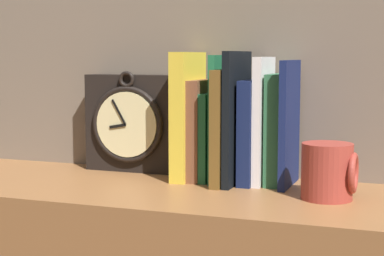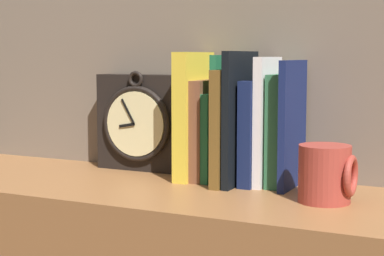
# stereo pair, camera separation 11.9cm
# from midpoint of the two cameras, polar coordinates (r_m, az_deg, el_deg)

# --- Properties ---
(clock) EXTENTS (0.21, 0.06, 0.22)m
(clock) POSITION_cam_midpoint_polar(r_m,az_deg,el_deg) (1.39, -7.77, 0.42)
(clock) COLOR black
(clock) RESTS_ON bookshelf
(book_slot0_yellow) EXTENTS (0.03, 0.13, 0.26)m
(book_slot0_yellow) POSITION_cam_midpoint_polar(r_m,az_deg,el_deg) (1.30, -2.98, 1.07)
(book_slot0_yellow) COLOR yellow
(book_slot0_yellow) RESTS_ON bookshelf
(book_slot1_brown) EXTENTS (0.02, 0.12, 0.20)m
(book_slot1_brown) POSITION_cam_midpoint_polar(r_m,az_deg,el_deg) (1.29, -1.75, -0.17)
(book_slot1_brown) COLOR brown
(book_slot1_brown) RESTS_ON bookshelf
(book_slot2_green) EXTENTS (0.02, 0.12, 0.18)m
(book_slot2_green) POSITION_cam_midpoint_polar(r_m,az_deg,el_deg) (1.29, -0.77, -0.77)
(book_slot2_green) COLOR #21643D
(book_slot2_green) RESTS_ON bookshelf
(book_slot3_green) EXTENTS (0.01, 0.13, 0.25)m
(book_slot3_green) POSITION_cam_midpoint_polar(r_m,az_deg,el_deg) (1.27, -0.06, 0.85)
(book_slot3_green) COLOR #206B41
(book_slot3_green) RESTS_ON bookshelf
(book_slot4_brown) EXTENTS (0.02, 0.16, 0.22)m
(book_slot4_brown) POSITION_cam_midpoint_polar(r_m,az_deg,el_deg) (1.26, 0.41, 0.13)
(book_slot4_brown) COLOR brown
(book_slot4_brown) RESTS_ON bookshelf
(book_slot5_black) EXTENTS (0.01, 0.16, 0.26)m
(book_slot5_black) POSITION_cam_midpoint_polar(r_m,az_deg,el_deg) (1.25, 1.31, 0.91)
(book_slot5_black) COLOR black
(book_slot5_black) RESTS_ON bookshelf
(book_slot6_navy) EXTENTS (0.03, 0.13, 0.20)m
(book_slot6_navy) POSITION_cam_midpoint_polar(r_m,az_deg,el_deg) (1.26, 2.65, -0.34)
(book_slot6_navy) COLOR #141F49
(book_slot6_navy) RESTS_ON bookshelf
(book_slot7_white) EXTENTS (0.02, 0.12, 0.25)m
(book_slot7_white) POSITION_cam_midpoint_polar(r_m,az_deg,el_deg) (1.25, 3.69, 0.65)
(book_slot7_white) COLOR white
(book_slot7_white) RESTS_ON bookshelf
(book_slot8_green) EXTENTS (0.03, 0.11, 0.21)m
(book_slot8_green) POSITION_cam_midpoint_polar(r_m,az_deg,el_deg) (1.25, 5.03, -0.13)
(book_slot8_green) COLOR #2C6440
(book_slot8_green) RESTS_ON bookshelf
(book_slot9_navy) EXTENTS (0.01, 0.14, 0.24)m
(book_slot9_navy) POSITION_cam_midpoint_polar(r_m,az_deg,el_deg) (1.23, 5.95, 0.39)
(book_slot9_navy) COLOR #141F4E
(book_slot9_navy) RESTS_ON bookshelf
(mug) EXTENTS (0.10, 0.09, 0.10)m
(mug) POSITION_cam_midpoint_polar(r_m,az_deg,el_deg) (1.13, 9.16, -3.86)
(mug) COLOR #9E382D
(mug) RESTS_ON bookshelf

